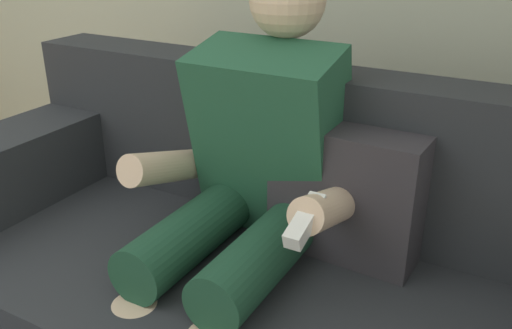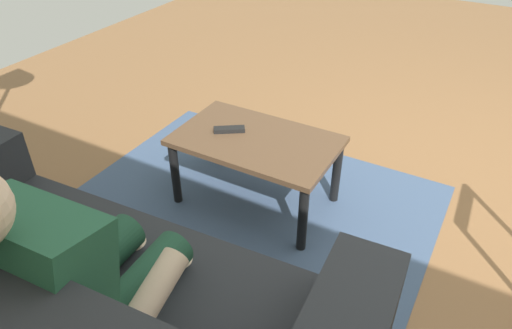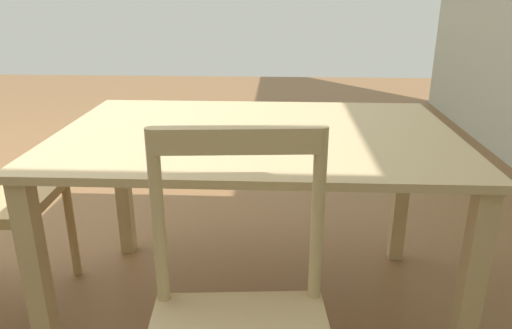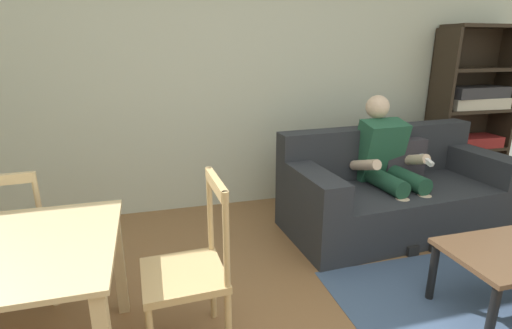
{
  "view_description": "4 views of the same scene",
  "coord_description": "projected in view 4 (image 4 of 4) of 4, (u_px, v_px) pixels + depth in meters",
  "views": [
    {
      "loc": [
        2.02,
        0.77,
        1.25
      ],
      "look_at": [
        1.35,
        1.81,
        0.71
      ],
      "focal_mm": 38.72,
      "sensor_mm": 36.0,
      "label": 1
    },
    {
      "loc": [
        0.3,
        2.49,
        1.74
      ],
      "look_at": [
        1.35,
        0.62,
        0.26
      ],
      "focal_mm": 32.81,
      "sensor_mm": 36.0,
      "label": 2
    },
    {
      "loc": [
        -1.67,
        2.45,
        1.19
      ],
      "look_at": [
        -1.59,
        0.85,
        0.6
      ],
      "focal_mm": 33.96,
      "sensor_mm": 36.0,
      "label": 3
    },
    {
      "loc": [
        -0.72,
        -0.94,
        1.59
      ],
      "look_at": [
        -0.12,
        1.22,
        0.9
      ],
      "focal_mm": 27.13,
      "sensor_mm": 36.0,
      "label": 4
    }
  ],
  "objects": [
    {
      "name": "bookshelf",
      "position": [
        469.0,
        118.0,
        4.38
      ],
      "size": [
        0.92,
        0.36,
        1.8
      ],
      "color": "#2D2319",
      "rests_on": "ground_plane"
    },
    {
      "name": "person_lounging",
      "position": [
        388.0,
        163.0,
        3.41
      ],
      "size": [
        0.61,
        0.89,
        1.17
      ],
      "color": "#23563D",
      "rests_on": "ground_plane"
    },
    {
      "name": "wall_back",
      "position": [
        223.0,
        80.0,
        3.75
      ],
      "size": [
        6.73,
        0.12,
        2.53
      ],
      "primitive_type": "cube",
      "color": "beige",
      "rests_on": "ground_plane"
    },
    {
      "name": "couch",
      "position": [
        393.0,
        192.0,
        3.49
      ],
      "size": [
        2.03,
        1.01,
        0.87
      ],
      "color": "#282B30",
      "rests_on": "ground_plane"
    },
    {
      "name": "dining_chair_facing_couch",
      "position": [
        189.0,
        272.0,
        2.01
      ],
      "size": [
        0.44,
        0.44,
        0.96
      ],
      "color": "tan",
      "rests_on": "ground_plane"
    },
    {
      "name": "area_rug",
      "position": [
        507.0,
        309.0,
        2.43
      ],
      "size": [
        2.01,
        1.41,
        0.01
      ],
      "primitive_type": "cube",
      "rotation": [
        0.0,
        0.0,
        -0.0
      ],
      "color": "#3D5170",
      "rests_on": "ground_plane"
    },
    {
      "name": "dining_chair_near_wall",
      "position": [
        15.0,
        236.0,
        2.43
      ],
      "size": [
        0.45,
        0.45,
        0.9
      ],
      "color": "#D1B27F",
      "rests_on": "ground_plane"
    }
  ]
}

